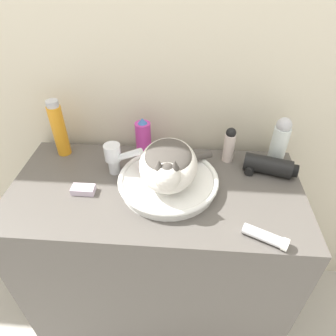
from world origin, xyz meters
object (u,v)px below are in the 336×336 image
Objects in this scene: deodorant_stick at (229,145)px; spray_bottle_trigger at (143,139)px; cream_tube at (266,237)px; cat at (169,163)px; lotion_bottle_white at (280,141)px; shampoo_bottle_tall at (59,129)px; faucet at (116,157)px; soap_bar at (83,190)px; hair_dryer at (267,165)px.

deodorant_stick is 0.84× the size of spray_bottle_trigger.
cream_tube is (0.42, -0.40, -0.06)m from spray_bottle_trigger.
cat reaches higher than lotion_bottle_white.
lotion_bottle_white is (0.52, -0.00, 0.02)m from spray_bottle_trigger.
shampoo_bottle_tall is 0.86m from lotion_bottle_white.
lotion_bottle_white is 0.42m from cream_tube.
lotion_bottle_white is at bearing -0.00° from spray_bottle_trigger.
cat is 1.50× the size of lotion_bottle_white.
spray_bottle_trigger is (0.09, 0.11, 0.01)m from faucet.
faucet is 0.17m from soap_bar.
cream_tube is (-0.11, -0.40, -0.08)m from lotion_bottle_white.
deodorant_stick reaches higher than cream_tube.
faucet is 0.58m from cream_tube.
faucet is at bearing -112.25° from cat.
cat is 0.45m from lotion_bottle_white.
soap_bar is (-0.66, -0.16, -0.02)m from hair_dryer.
cat is 0.22m from spray_bottle_trigger.
faucet is at bearing -128.38° from spray_bottle_trigger.
cat is 3.70× the size of soap_bar.
deodorant_stick is 0.57m from soap_bar.
deodorant_stick is 1.08× the size of cream_tube.
deodorant_stick reaches higher than soap_bar.
lotion_bottle_white is 2.47× the size of soap_bar.
shampoo_bottle_tall is 1.72× the size of cream_tube.
lotion_bottle_white reaches higher than spray_bottle_trigger.
lotion_bottle_white reaches higher than faucet.
spray_bottle_trigger reaches higher than cream_tube.
lotion_bottle_white is (0.19, 0.00, 0.02)m from deodorant_stick.
cat is 1.69× the size of spray_bottle_trigger.
cat reaches higher than hair_dryer.
faucet is 1.91× the size of soap_bar.
soap_bar is at bearing -57.12° from shampoo_bottle_tall.
deodorant_stick is 0.19m from lotion_bottle_white.
soap_bar is at bearing 164.61° from cream_tube.
deodorant_stick is at bearing 101.56° from cream_tube.
shampoo_bottle_tall is 0.29m from soap_bar.
spray_bottle_trigger is (0.33, -0.00, -0.03)m from shampoo_bottle_tall.
hair_dryer is (0.06, 0.33, 0.02)m from cream_tube.
hair_dryer is at bearing -25.71° from deodorant_stick.
spray_bottle_trigger is 0.52m from lotion_bottle_white.
deodorant_stick is at bearing -0.00° from spray_bottle_trigger.
cream_tube is (0.30, -0.21, -0.10)m from cat.
spray_bottle_trigger is at bearing 180.00° from lotion_bottle_white.
lotion_bottle_white is 0.11m from hair_dryer.
deodorant_stick is 0.34m from spray_bottle_trigger.
lotion_bottle_white is 0.98× the size of hair_dryer.
faucet reaches higher than soap_bar.
spray_bottle_trigger reaches higher than hair_dryer.
spray_bottle_trigger is 2.19× the size of soap_bar.
cream_tube is 1.70× the size of soap_bar.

